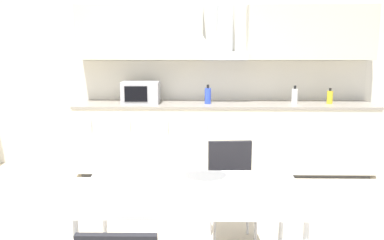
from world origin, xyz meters
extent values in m
cube|color=silver|center=(0.00, 2.48, 1.41)|extent=(6.47, 0.10, 2.82)
cube|color=#333333|center=(0.71, 2.11, 0.03)|extent=(3.68, 0.58, 0.05)
cube|color=beige|center=(0.71, 2.11, 0.47)|extent=(3.83, 0.64, 0.84)
cube|color=gray|center=(0.71, 2.11, 0.90)|extent=(3.85, 0.66, 0.03)
cube|color=silver|center=(-0.97, 1.78, 0.68)|extent=(0.01, 0.01, 0.14)
cube|color=silver|center=(-0.49, 1.78, 0.68)|extent=(0.01, 0.01, 0.14)
cube|color=silver|center=(-0.01, 1.78, 0.68)|extent=(0.01, 0.01, 0.14)
cube|color=silver|center=(0.47, 1.78, 0.68)|extent=(0.01, 0.01, 0.14)
cube|color=silver|center=(0.71, 2.42, 1.19)|extent=(3.83, 0.02, 0.53)
cube|color=beige|center=(-0.39, 2.26, 1.82)|extent=(1.63, 0.34, 0.69)
cube|color=beige|center=(1.81, 2.26, 1.82)|extent=(1.63, 0.34, 0.69)
cube|color=#B7BABF|center=(0.71, 2.24, 1.53)|extent=(0.58, 0.40, 0.10)
cube|color=#B7BABF|center=(0.71, 2.35, 1.85)|extent=(0.20, 0.16, 0.64)
cube|color=#ADADB2|center=(-0.38, 2.11, 1.06)|extent=(0.48, 0.34, 0.28)
cube|color=black|center=(-0.42, 1.94, 1.06)|extent=(0.29, 0.01, 0.20)
cylinder|color=blue|center=(0.49, 2.06, 1.02)|extent=(0.08, 0.08, 0.20)
cylinder|color=black|center=(0.49, 2.06, 1.14)|extent=(0.03, 0.03, 0.04)
cylinder|color=white|center=(1.61, 2.11, 1.01)|extent=(0.08, 0.08, 0.19)
cylinder|color=black|center=(1.61, 2.11, 1.13)|extent=(0.03, 0.03, 0.04)
cylinder|color=yellow|center=(2.06, 2.09, 1.00)|extent=(0.08, 0.08, 0.17)
cylinder|color=black|center=(2.06, 2.09, 1.10)|extent=(0.03, 0.03, 0.04)
cube|color=white|center=(0.33, -0.68, 0.74)|extent=(1.49, 0.85, 0.04)
cylinder|color=silver|center=(-0.35, -0.31, 0.36)|extent=(0.04, 0.04, 0.72)
cylinder|color=silver|center=(1.01, -0.31, 0.36)|extent=(0.04, 0.04, 0.72)
cube|color=black|center=(0.66, 0.05, 0.45)|extent=(0.43, 0.43, 0.04)
cube|color=black|center=(0.65, 0.23, 0.67)|extent=(0.38, 0.07, 0.40)
cylinder|color=silver|center=(0.85, -0.10, 0.21)|extent=(0.02, 0.02, 0.43)
cylinder|color=silver|center=(0.51, -0.13, 0.21)|extent=(0.02, 0.02, 0.43)
cylinder|color=silver|center=(0.82, 0.23, 0.21)|extent=(0.02, 0.02, 0.43)
cylinder|color=silver|center=(0.48, 0.21, 0.21)|extent=(0.02, 0.02, 0.43)
cone|color=silver|center=(0.33, -0.68, 1.76)|extent=(0.32, 0.32, 0.22)
camera|label=1|loc=(0.38, -3.40, 1.76)|focal=40.00mm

